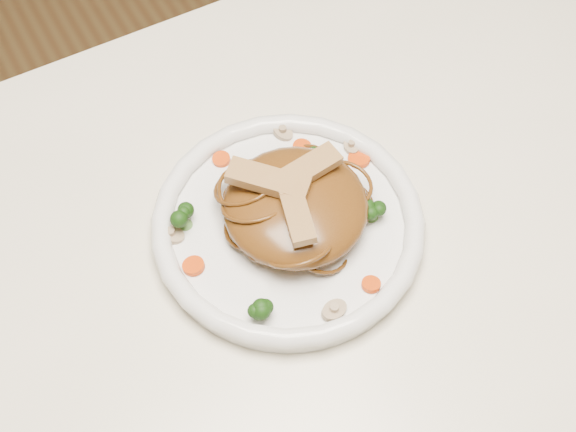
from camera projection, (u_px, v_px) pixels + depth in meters
table at (303, 340)px, 0.82m from camera, size 1.20×0.80×0.75m
plate at (288, 228)px, 0.76m from camera, size 0.33×0.33×0.02m
noodle_mound at (296, 206)px, 0.74m from camera, size 0.14×0.14×0.04m
chicken_a at (305, 170)px, 0.73m from camera, size 0.07×0.03×0.01m
chicken_b at (268, 180)px, 0.72m from camera, size 0.07×0.07×0.01m
chicken_c at (296, 212)px, 0.70m from camera, size 0.04×0.07×0.01m
broccoli_0 at (321, 156)px, 0.78m from camera, size 0.04×0.04×0.03m
broccoli_1 at (184, 216)px, 0.74m from camera, size 0.03×0.03×0.03m
broccoli_2 at (258, 306)px, 0.69m from camera, size 0.03×0.03×0.03m
broccoli_3 at (372, 209)px, 0.75m from camera, size 0.03×0.03×0.03m
carrot_0 at (302, 147)px, 0.81m from camera, size 0.02×0.02×0.00m
carrot_1 at (193, 266)px, 0.73m from camera, size 0.02×0.02×0.00m
carrot_2 at (359, 159)px, 0.80m from camera, size 0.03×0.03×0.00m
carrot_3 at (221, 159)px, 0.80m from camera, size 0.02×0.02×0.00m
carrot_4 at (371, 284)px, 0.72m from camera, size 0.02×0.02×0.00m
mushroom_0 at (334, 310)px, 0.70m from camera, size 0.03×0.03×0.01m
mushroom_1 at (351, 147)px, 0.80m from camera, size 0.02×0.02×0.01m
mushroom_2 at (171, 235)px, 0.75m from camera, size 0.04×0.04×0.01m
mushroom_3 at (283, 132)px, 0.82m from camera, size 0.03×0.03×0.01m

